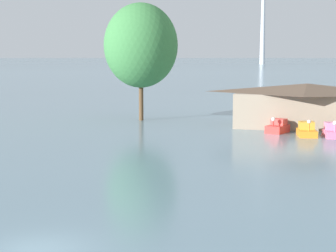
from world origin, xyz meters
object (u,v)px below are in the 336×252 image
object	(u,v)px
pedal_boat_orange	(307,130)
pedal_boat_red	(278,127)
shoreline_tree_tall_left	(141,45)
pedal_boat_pink	(332,131)
boathouse	(306,105)

from	to	relation	value
pedal_boat_orange	pedal_boat_red	bearing A→B (deg)	-130.53
pedal_boat_red	shoreline_tree_tall_left	world-z (taller)	shoreline_tree_tall_left
shoreline_tree_tall_left	pedal_boat_orange	bearing A→B (deg)	-21.79
pedal_boat_pink	boathouse	xyz separation A→B (m)	(-2.75, 6.66, 1.87)
pedal_boat_pink	shoreline_tree_tall_left	size ratio (longest dim) A/B	0.23
pedal_boat_orange	shoreline_tree_tall_left	size ratio (longest dim) A/B	0.24
pedal_boat_pink	boathouse	distance (m)	7.44
pedal_boat_pink	shoreline_tree_tall_left	xyz separation A→B (m)	(-21.59, 7.71, 8.13)
pedal_boat_red	pedal_boat_orange	size ratio (longest dim) A/B	0.93
pedal_boat_red	pedal_boat_orange	world-z (taller)	pedal_boat_orange
pedal_boat_red	shoreline_tree_tall_left	size ratio (longest dim) A/B	0.22
pedal_boat_orange	shoreline_tree_tall_left	xyz separation A→B (m)	(-19.29, 7.71, 8.14)
pedal_boat_pink	pedal_boat_orange	bearing A→B (deg)	-102.21
pedal_boat_pink	shoreline_tree_tall_left	world-z (taller)	shoreline_tree_tall_left
pedal_boat_red	pedal_boat_orange	xyz separation A→B (m)	(2.87, -1.62, -0.01)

